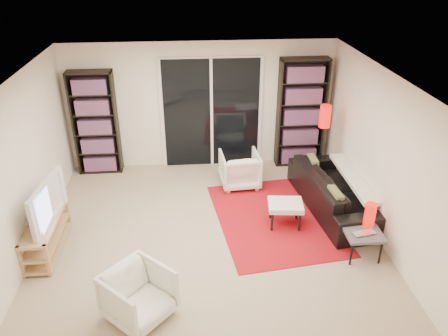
% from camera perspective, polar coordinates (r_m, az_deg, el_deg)
% --- Properties ---
extents(floor, '(5.00, 5.00, 0.00)m').
position_cam_1_polar(floor, '(6.65, -1.95, -8.96)').
color(floor, tan).
rests_on(floor, ground).
extents(wall_back, '(5.00, 0.02, 2.40)m').
position_cam_1_polar(wall_back, '(8.32, -3.06, 8.13)').
color(wall_back, white).
rests_on(wall_back, ground).
extents(wall_front, '(5.00, 0.02, 2.40)m').
position_cam_1_polar(wall_front, '(3.96, -0.10, -16.36)').
color(wall_front, white).
rests_on(wall_front, ground).
extents(wall_left, '(0.02, 5.00, 2.40)m').
position_cam_1_polar(wall_left, '(6.42, -25.00, -0.62)').
color(wall_left, white).
rests_on(wall_left, ground).
extents(wall_right, '(0.02, 5.00, 2.40)m').
position_cam_1_polar(wall_right, '(6.61, 20.08, 1.13)').
color(wall_right, white).
rests_on(wall_right, ground).
extents(ceiling, '(5.00, 5.00, 0.02)m').
position_cam_1_polar(ceiling, '(5.57, -2.34, 11.34)').
color(ceiling, white).
rests_on(ceiling, wall_back).
extents(sliding_door, '(1.92, 0.08, 2.16)m').
position_cam_1_polar(sliding_door, '(8.34, -1.64, 7.12)').
color(sliding_door, white).
rests_on(sliding_door, ground).
extents(bookshelf_left, '(0.80, 0.30, 1.95)m').
position_cam_1_polar(bookshelf_left, '(8.41, -16.43, 5.61)').
color(bookshelf_left, black).
rests_on(bookshelf_left, ground).
extents(bookshelf_right, '(0.90, 0.30, 2.10)m').
position_cam_1_polar(bookshelf_right, '(8.48, 10.04, 7.05)').
color(bookshelf_right, black).
rests_on(bookshelf_right, ground).
extents(tv_stand, '(0.40, 1.24, 0.50)m').
position_cam_1_polar(tv_stand, '(6.73, -22.19, -8.03)').
color(tv_stand, tan).
rests_on(tv_stand, floor).
extents(tv, '(0.28, 1.06, 0.60)m').
position_cam_1_polar(tv, '(6.45, -22.86, -4.10)').
color(tv, black).
rests_on(tv, tv_stand).
extents(rug, '(2.05, 2.60, 0.01)m').
position_cam_1_polar(rug, '(7.09, 6.62, -6.52)').
color(rug, '#A90F18').
rests_on(rug, floor).
extents(sofa, '(1.10, 2.26, 0.64)m').
position_cam_1_polar(sofa, '(7.38, 14.24, -2.94)').
color(sofa, black).
rests_on(sofa, floor).
extents(armchair_back, '(0.72, 0.74, 0.63)m').
position_cam_1_polar(armchair_back, '(7.84, 2.07, -0.16)').
color(armchair_back, white).
rests_on(armchair_back, floor).
extents(armchair_front, '(0.97, 0.97, 0.63)m').
position_cam_1_polar(armchair_front, '(5.34, -11.10, -16.00)').
color(armchair_front, white).
rests_on(armchair_front, floor).
extents(ottoman, '(0.57, 0.48, 0.40)m').
position_cam_1_polar(ottoman, '(6.78, 8.02, -4.95)').
color(ottoman, white).
rests_on(ottoman, floor).
extents(side_table, '(0.51, 0.51, 0.40)m').
position_cam_1_polar(side_table, '(6.39, 17.66, -8.21)').
color(side_table, '#505055').
rests_on(side_table, floor).
extents(laptop, '(0.34, 0.26, 0.02)m').
position_cam_1_polar(laptop, '(6.28, 18.05, -8.33)').
color(laptop, silver).
rests_on(laptop, side_table).
extents(table_lamp, '(0.16, 0.16, 0.35)m').
position_cam_1_polar(table_lamp, '(6.42, 18.52, -5.82)').
color(table_lamp, red).
rests_on(table_lamp, side_table).
extents(floor_lamp, '(0.22, 0.22, 1.46)m').
position_cam_1_polar(floor_lamp, '(7.84, 12.96, 5.64)').
color(floor_lamp, black).
rests_on(floor_lamp, floor).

